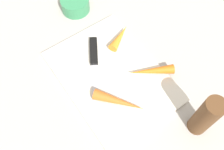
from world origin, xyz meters
name	(u,v)px	position (x,y,z in m)	size (l,w,h in m)	color
ground_plane	(112,77)	(0.00, 0.00, 0.00)	(1.40, 1.40, 0.00)	#ADA8A0
cutting_board	(112,76)	(0.00, 0.00, 0.01)	(0.36, 0.26, 0.01)	silver
knife	(94,55)	(-0.08, -0.01, 0.02)	(0.18, 0.12, 0.01)	#B7B7BC
carrot_longest	(119,101)	(0.08, -0.03, 0.03)	(0.03, 0.03, 0.14)	orange
carrot_medium	(151,71)	(0.06, 0.09, 0.03)	(0.03, 0.03, 0.13)	orange
carrot_shortest	(120,37)	(-0.09, 0.09, 0.03)	(0.03, 0.03, 0.09)	orange
small_bowl	(75,4)	(-0.28, 0.05, 0.02)	(0.09, 0.09, 0.04)	#388C59
pepper_grinder	(205,117)	(0.24, 0.10, 0.07)	(0.05, 0.05, 0.15)	brown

